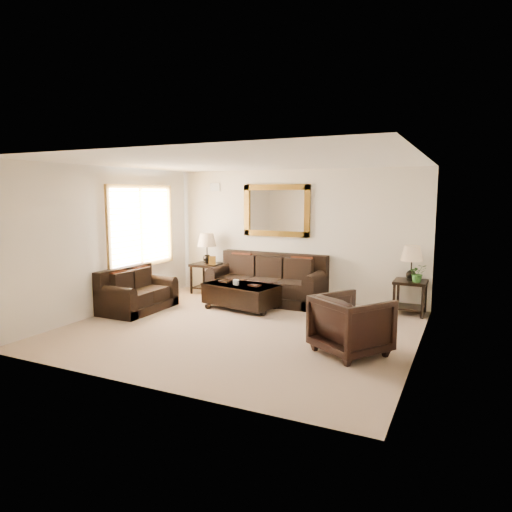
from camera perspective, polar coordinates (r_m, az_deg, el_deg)
The scene contains 11 objects.
room at distance 7.32m, azimuth -2.07°, elevation 1.10°, with size 5.51×5.01×2.71m.
window at distance 9.54m, azimuth -14.09°, elevation 3.64°, with size 0.07×1.96×1.66m.
mirror at distance 9.68m, azimuth 2.55°, elevation 5.69°, with size 1.50×0.06×1.10m.
air_vent at distance 10.36m, azimuth -5.15°, elevation 8.57°, with size 0.25×0.02×0.18m, color #999999.
sofa at distance 9.46m, azimuth 1.48°, elevation -3.51°, with size 2.35×1.02×0.96m.
loveseat at distance 9.00m, azimuth -14.77°, elevation -4.69°, with size 0.85×1.44×0.81m.
end_table_left at distance 10.19m, azimuth -6.13°, elevation 0.24°, with size 0.61×0.61×1.34m.
end_table_right at distance 8.79m, azimuth 18.83°, elevation -1.64°, with size 0.58×0.58×1.27m.
coffee_table at distance 8.80m, azimuth -1.89°, elevation -4.71°, with size 1.54×1.02×0.60m.
armchair at distance 6.48m, azimuth 11.82°, elevation -8.06°, with size 0.88×0.82×0.90m, color black.
potted_plant at distance 8.68m, azimuth 19.55°, elevation -2.26°, with size 0.29×0.32×0.25m, color #2A581E.
Camera 1 is at (3.35, -6.45, 2.20)m, focal length 32.00 mm.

